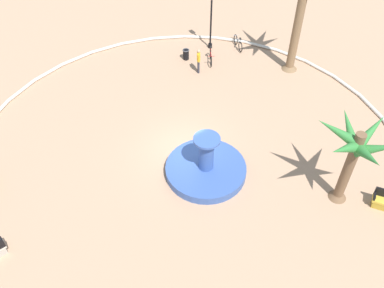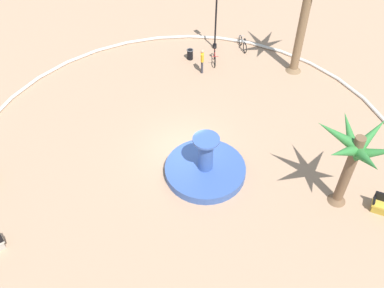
# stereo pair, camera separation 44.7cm
# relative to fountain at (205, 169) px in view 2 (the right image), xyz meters

# --- Properties ---
(ground_plane) EXTENTS (80.00, 80.00, 0.00)m
(ground_plane) POSITION_rel_fountain_xyz_m (-0.05, -1.80, -0.33)
(ground_plane) COLOR tan
(plaza_curb) EXTENTS (23.24, 23.24, 0.20)m
(plaza_curb) POSITION_rel_fountain_xyz_m (-0.05, -1.80, -0.23)
(plaza_curb) COLOR silver
(plaza_curb) RESTS_ON ground
(fountain) EXTENTS (4.05, 4.05, 2.41)m
(fountain) POSITION_rel_fountain_xyz_m (0.00, 0.00, 0.00)
(fountain) COLOR #38569E
(fountain) RESTS_ON ground
(palm_tree_near_fountain) EXTENTS (3.92, 3.95, 6.74)m
(palm_tree_near_fountain) POSITION_rel_fountain_xyz_m (-9.93, -4.15, 4.51)
(palm_tree_near_fountain) COLOR brown
(palm_tree_near_fountain) RESTS_ON ground
(palm_tree_by_curb) EXTENTS (3.75, 3.59, 4.42)m
(palm_tree_by_curb) POSITION_rel_fountain_xyz_m (-4.22, 4.85, 2.86)
(palm_tree_by_curb) COLOR brown
(palm_tree_by_curb) RESTS_ON ground
(lamppost) EXTENTS (0.32, 0.32, 4.54)m
(lamppost) POSITION_rel_fountain_xyz_m (-7.21, -9.22, 2.32)
(lamppost) COLOR black
(lamppost) RESTS_ON ground
(trash_bin) EXTENTS (0.46, 0.46, 0.73)m
(trash_bin) POSITION_rel_fountain_xyz_m (-5.01, -9.02, 0.05)
(trash_bin) COLOR black
(trash_bin) RESTS_ON ground
(bicycle_red_frame) EXTENTS (1.02, 1.46, 0.94)m
(bicycle_red_frame) POSITION_rel_fountain_xyz_m (-6.19, -7.79, 0.05)
(bicycle_red_frame) COLOR black
(bicycle_red_frame) RESTS_ON ground
(bicycle_by_lamppost) EXTENTS (0.70, 1.63, 0.94)m
(bicycle_by_lamppost) POSITION_rel_fountain_xyz_m (-8.80, -8.08, 0.05)
(bicycle_by_lamppost) COLOR black
(bicycle_by_lamppost) RESTS_ON ground
(person_cyclist_helmet) EXTENTS (0.35, 0.46, 1.69)m
(person_cyclist_helmet) POSITION_rel_fountain_xyz_m (-4.81, -7.30, 0.61)
(person_cyclist_helmet) COLOR #33333D
(person_cyclist_helmet) RESTS_ON ground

